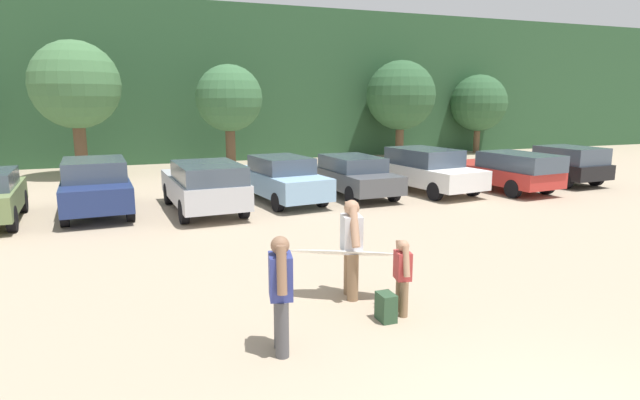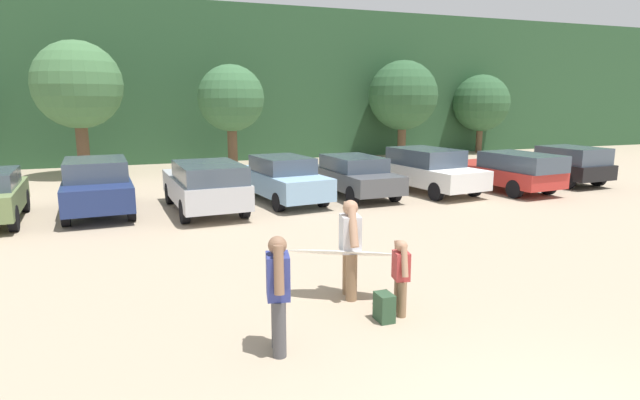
% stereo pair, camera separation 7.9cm
% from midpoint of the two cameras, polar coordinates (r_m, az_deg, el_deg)
% --- Properties ---
extents(hillside_ridge, '(108.00, 12.00, 8.59)m').
position_cam_midpoint_polar(hillside_ridge, '(35.32, -14.37, 12.10)').
color(hillside_ridge, '#284C2D').
rests_on(hillside_ridge, ground_plane).
extents(tree_far_left, '(3.78, 3.78, 5.95)m').
position_cam_midpoint_polar(tree_far_left, '(25.25, -25.44, 11.31)').
color(tree_far_left, brown).
rests_on(tree_far_left, ground_plane).
extents(tree_center_left, '(3.27, 3.27, 5.13)m').
position_cam_midpoint_polar(tree_center_left, '(26.32, -10.07, 10.92)').
color(tree_center_left, brown).
rests_on(tree_center_left, ground_plane).
extents(tree_far_right, '(4.04, 4.04, 5.68)m').
position_cam_midpoint_polar(tree_far_right, '(31.30, 8.82, 11.29)').
color(tree_far_right, brown).
rests_on(tree_far_right, ground_plane).
extents(tree_center, '(3.59, 3.59, 4.99)m').
position_cam_midpoint_polar(tree_center, '(35.32, 17.02, 10.16)').
color(tree_center, brown).
rests_on(tree_center, ground_plane).
extents(parked_car_navy, '(2.14, 4.52, 1.65)m').
position_cam_midpoint_polar(parked_car_navy, '(17.13, -23.60, 1.52)').
color(parked_car_navy, navy).
rests_on(parked_car_navy, ground_plane).
extents(parked_car_silver, '(2.18, 4.78, 1.59)m').
position_cam_midpoint_polar(parked_car_silver, '(16.28, -12.76, 1.66)').
color(parked_car_silver, silver).
rests_on(parked_car_silver, ground_plane).
extents(parked_car_sky_blue, '(2.32, 4.82, 1.54)m').
position_cam_midpoint_polar(parked_car_sky_blue, '(17.68, -4.47, 2.39)').
color(parked_car_sky_blue, '#84ADD1').
rests_on(parked_car_sky_blue, ground_plane).
extents(parked_car_dark_gray, '(1.99, 4.41, 1.43)m').
position_cam_midpoint_polar(parked_car_dark_gray, '(18.64, 3.57, 2.79)').
color(parked_car_dark_gray, '#4C4F54').
rests_on(parked_car_dark_gray, ground_plane).
extents(parked_car_white, '(2.54, 4.90, 1.62)m').
position_cam_midpoint_polar(parked_car_white, '(19.89, 11.42, 3.34)').
color(parked_car_white, white).
rests_on(parked_car_white, ground_plane).
extents(parked_car_red, '(2.26, 4.98, 1.50)m').
position_cam_midpoint_polar(parked_car_red, '(20.85, 19.65, 3.14)').
color(parked_car_red, '#B72D28').
rests_on(parked_car_red, ground_plane).
extents(parked_car_black, '(2.23, 4.60, 1.56)m').
position_cam_midpoint_polar(parked_car_black, '(23.62, 24.58, 3.67)').
color(parked_car_black, black).
rests_on(parked_car_black, ground_plane).
extents(person_adult, '(0.40, 0.78, 1.75)m').
position_cam_midpoint_polar(person_adult, '(9.02, 3.22, -4.75)').
color(person_adult, '#8C6B4C').
rests_on(person_adult, ground_plane).
extents(person_child, '(0.29, 0.58, 1.24)m').
position_cam_midpoint_polar(person_child, '(8.48, 8.81, -7.92)').
color(person_child, '#8C6B4C').
rests_on(person_child, ground_plane).
extents(person_companion, '(0.38, 0.68, 1.66)m').
position_cam_midpoint_polar(person_companion, '(7.12, -4.67, -9.61)').
color(person_companion, '#4C4C51').
rests_on(person_companion, ground_plane).
extents(surfboard_white, '(1.97, 1.38, 0.26)m').
position_cam_midpoint_polar(surfboard_white, '(9.04, 2.42, -5.81)').
color(surfboard_white, white).
extents(backpack_dropped, '(0.24, 0.34, 0.45)m').
position_cam_midpoint_polar(backpack_dropped, '(8.38, 7.01, -11.62)').
color(backpack_dropped, '#2D4C33').
rests_on(backpack_dropped, ground_plane).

